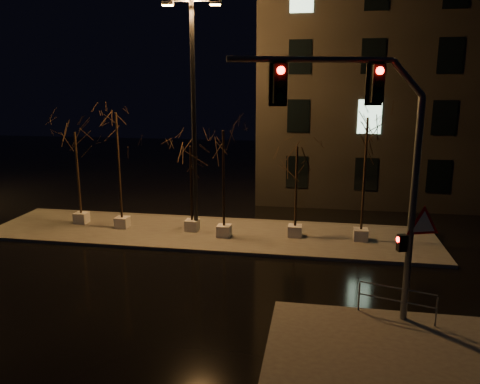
# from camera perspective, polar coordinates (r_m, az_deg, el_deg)

# --- Properties ---
(ground) EXTENTS (90.00, 90.00, 0.00)m
(ground) POSITION_cam_1_polar(r_m,az_deg,el_deg) (18.02, -8.34, -11.13)
(ground) COLOR black
(ground) RESTS_ON ground
(median) EXTENTS (22.00, 5.00, 0.15)m
(median) POSITION_cam_1_polar(r_m,az_deg,el_deg) (23.38, -3.83, -5.05)
(median) COLOR #4B4843
(median) RESTS_ON ground
(sidewalk_corner) EXTENTS (7.00, 5.00, 0.15)m
(sidewalk_corner) POSITION_cam_1_polar(r_m,az_deg,el_deg) (14.29, 18.20, -18.27)
(sidewalk_corner) COLOR #4B4843
(sidewalk_corner) RESTS_ON ground
(building) EXTENTS (25.00, 12.00, 15.00)m
(building) POSITION_cam_1_polar(r_m,az_deg,el_deg) (34.70, 24.88, 12.19)
(building) COLOR black
(building) RESTS_ON ground
(tree_0) EXTENTS (1.80, 1.80, 4.93)m
(tree_0) POSITION_cam_1_polar(r_m,az_deg,el_deg) (25.41, -19.34, 4.54)
(tree_0) COLOR silver
(tree_0) RESTS_ON median
(tree_1) EXTENTS (1.80, 1.80, 5.97)m
(tree_1) POSITION_cam_1_polar(r_m,az_deg,el_deg) (23.83, -14.73, 6.25)
(tree_1) COLOR silver
(tree_1) RESTS_ON median
(tree_2) EXTENTS (1.80, 1.80, 4.35)m
(tree_2) POSITION_cam_1_polar(r_m,az_deg,el_deg) (22.87, -6.03, 3.23)
(tree_2) COLOR silver
(tree_2) RESTS_ON median
(tree_3) EXTENTS (1.80, 1.80, 5.22)m
(tree_3) POSITION_cam_1_polar(r_m,az_deg,el_deg) (21.77, -2.04, 4.53)
(tree_3) COLOR silver
(tree_3) RESTS_ON median
(tree_4) EXTENTS (1.80, 1.80, 4.46)m
(tree_4) POSITION_cam_1_polar(r_m,az_deg,el_deg) (21.99, 6.93, 3.02)
(tree_4) COLOR silver
(tree_4) RESTS_ON median
(tree_5) EXTENTS (1.80, 1.80, 5.88)m
(tree_5) POSITION_cam_1_polar(r_m,az_deg,el_deg) (21.85, 15.13, 5.45)
(tree_5) COLOR silver
(tree_5) RESTS_ON median
(traffic_signal_mast) EXTENTS (6.21, 2.05, 7.91)m
(traffic_signal_mast) POSITION_cam_1_polar(r_m,az_deg,el_deg) (13.92, 16.16, 4.27)
(traffic_signal_mast) COLOR slate
(traffic_signal_mast) RESTS_ON sidewalk_corner
(streetlight_main) EXTENTS (2.73, 0.58, 10.89)m
(streetlight_main) POSITION_cam_1_polar(r_m,az_deg,el_deg) (22.49, -5.69, 10.71)
(streetlight_main) COLOR black
(streetlight_main) RESTS_ON median
(guard_rail_a) EXTENTS (2.29, 0.71, 1.03)m
(guard_rail_a) POSITION_cam_1_polar(r_m,az_deg,el_deg) (15.74, 18.58, -12.17)
(guard_rail_a) COLOR slate
(guard_rail_a) RESTS_ON sidewalk_corner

